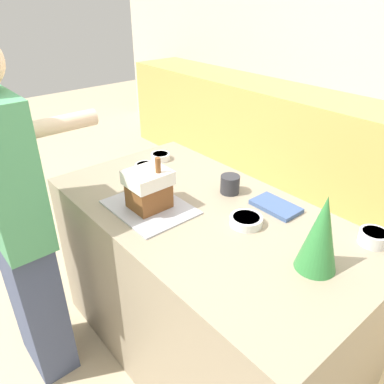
% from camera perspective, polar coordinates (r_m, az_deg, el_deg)
% --- Properties ---
extents(ground_plane, '(12.00, 12.00, 0.00)m').
position_cam_1_polar(ground_plane, '(2.27, 1.64, -22.37)').
color(ground_plane, '#C6B28E').
extents(back_cabinet_block, '(6.00, 0.60, 0.96)m').
position_cam_1_polar(back_cabinet_block, '(3.29, 26.96, 2.47)').
color(back_cabinet_block, tan).
rests_on(back_cabinet_block, ground_plane).
extents(kitchen_island, '(1.54, 0.83, 0.89)m').
position_cam_1_polar(kitchen_island, '(1.94, 1.83, -14.16)').
color(kitchen_island, gray).
rests_on(kitchen_island, ground_plane).
extents(baking_tray, '(0.39, 0.30, 0.01)m').
position_cam_1_polar(baking_tray, '(1.71, -6.46, -2.31)').
color(baking_tray, '#B2B2BC').
rests_on(baking_tray, kitchen_island).
extents(gingerbread_house, '(0.16, 0.18, 0.24)m').
position_cam_1_polar(gingerbread_house, '(1.66, -6.63, 0.59)').
color(gingerbread_house, brown).
rests_on(gingerbread_house, baking_tray).
extents(decorative_tree, '(0.15, 0.15, 0.29)m').
position_cam_1_polar(decorative_tree, '(1.35, 19.07, -6.00)').
color(decorative_tree, '#33843D').
rests_on(decorative_tree, kitchen_island).
extents(candy_bowl_near_tray_left, '(0.11, 0.11, 0.04)m').
position_cam_1_polar(candy_bowl_near_tray_left, '(2.18, -4.84, 5.46)').
color(candy_bowl_near_tray_left, white).
rests_on(candy_bowl_near_tray_left, kitchen_island).
extents(candy_bowl_far_left, '(0.11, 0.11, 0.04)m').
position_cam_1_polar(candy_bowl_far_left, '(2.05, -7.13, 3.79)').
color(candy_bowl_far_left, silver).
rests_on(candy_bowl_far_left, kitchen_island).
extents(candy_bowl_center_rear, '(0.11, 0.11, 0.05)m').
position_cam_1_polar(candy_bowl_center_rear, '(1.62, 25.94, -6.18)').
color(candy_bowl_center_rear, silver).
rests_on(candy_bowl_center_rear, kitchen_island).
extents(candy_bowl_far_right, '(0.14, 0.14, 0.04)m').
position_cam_1_polar(candy_bowl_far_right, '(1.59, 8.24, -4.28)').
color(candy_bowl_far_right, white).
rests_on(candy_bowl_far_right, kitchen_island).
extents(cookbook, '(0.21, 0.13, 0.02)m').
position_cam_1_polar(cookbook, '(1.73, 12.64, -2.13)').
color(cookbook, '#3F598C').
rests_on(cookbook, kitchen_island).
extents(mug, '(0.09, 0.09, 0.09)m').
position_cam_1_polar(mug, '(1.81, 5.81, 1.18)').
color(mug, '#2D2D33').
rests_on(mug, kitchen_island).
extents(person, '(0.43, 0.54, 1.65)m').
position_cam_1_polar(person, '(1.81, -25.08, -4.65)').
color(person, '#424C6B').
rests_on(person, ground_plane).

